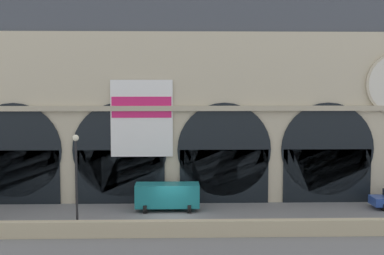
# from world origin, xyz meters

# --- Properties ---
(ground_plane) EXTENTS (200.00, 200.00, 0.00)m
(ground_plane) POSITION_xyz_m (0.00, 0.00, 0.00)
(ground_plane) COLOR slate
(quay_parapet_wall) EXTENTS (90.00, 0.70, 1.10)m
(quay_parapet_wall) POSITION_xyz_m (0.00, -4.80, 0.55)
(quay_parapet_wall) COLOR #BCAD8C
(quay_parapet_wall) RESTS_ON ground
(station_building) EXTENTS (46.67, 5.50, 19.02)m
(station_building) POSITION_xyz_m (0.04, 7.55, 9.21)
(station_building) COLOR beige
(station_building) RESTS_ON ground
(van_center) EXTENTS (5.20, 2.48, 2.20)m
(van_center) POSITION_xyz_m (-0.38, 2.41, 1.25)
(van_center) COLOR #19727A
(van_center) RESTS_ON ground
(street_lamp_quayside) EXTENTS (0.44, 0.44, 6.90)m
(street_lamp_quayside) POSITION_xyz_m (-6.47, -4.00, 4.41)
(street_lamp_quayside) COLOR black
(street_lamp_quayside) RESTS_ON ground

